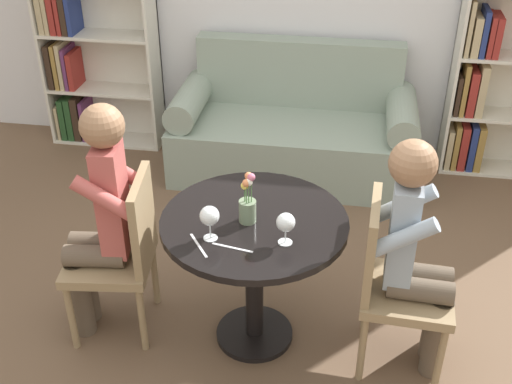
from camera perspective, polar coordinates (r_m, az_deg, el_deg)
The scene contains 14 objects.
ground_plane at distance 3.46m, azimuth -0.14°, elevation -12.61°, with size 16.00×16.00×0.00m, color brown.
round_table at distance 3.08m, azimuth -0.15°, elevation -4.89°, with size 0.89×0.89×0.74m.
couch at distance 4.75m, azimuth 3.38°, elevation 5.35°, with size 1.74×0.80×0.92m.
bookshelf_left at distance 5.25m, azimuth -14.74°, elevation 11.10°, with size 0.88×0.28×1.34m.
bookshelf_right at distance 4.95m, azimuth 20.57°, elevation 8.56°, with size 0.88×0.28×1.34m.
chair_left at distance 3.28m, azimuth -11.78°, elevation -5.05°, with size 0.47×0.47×0.90m.
chair_right at distance 3.10m, azimuth 12.08°, elevation -7.58°, with size 0.44×0.44×0.90m.
person_left at distance 3.18m, azimuth -13.70°, elevation -2.35°, with size 0.44×0.37×1.28m.
person_right at distance 3.00m, azimuth 14.12°, elevation -5.39°, with size 0.43×0.35×1.22m.
wine_glass_left at distance 2.81m, azimuth -4.15°, elevation -2.21°, with size 0.09×0.09×0.17m.
wine_glass_right at distance 2.79m, azimuth 2.66°, elevation -2.79°, with size 0.08×0.08×0.15m.
flower_vase at distance 2.93m, azimuth -0.75°, elevation -1.04°, with size 0.08×0.08×0.26m.
knife_left_setting at distance 2.83m, azimuth -5.12°, elevation -4.76°, with size 0.12×0.16×0.00m.
fork_left_setting at distance 2.81m, azimuth -2.11°, elevation -4.97°, with size 0.19×0.05×0.00m.
Camera 1 is at (0.40, -2.44, 2.43)m, focal length 45.00 mm.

